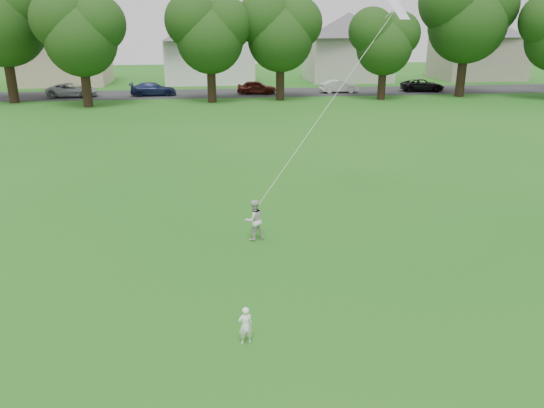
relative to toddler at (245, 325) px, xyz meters
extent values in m
plane|color=#175B14|center=(0.11, 0.42, -0.44)|extent=(160.00, 160.00, 0.00)
cube|color=#2D2D30|center=(0.11, 42.42, -0.43)|extent=(90.00, 7.00, 0.01)
imported|color=white|center=(0.00, 0.00, 0.00)|extent=(0.35, 0.27, 0.87)
imported|color=silver|center=(0.73, 5.69, 0.22)|extent=(0.78, 0.70, 1.32)
plane|color=white|center=(5.90, 8.49, 6.58)|extent=(1.18, 1.17, 0.80)
cylinder|color=white|center=(3.31, 7.09, 3.55)|extent=(0.01, 0.01, 8.45)
cylinder|color=black|center=(-16.76, 38.32, 1.73)|extent=(0.81, 0.81, 4.33)
cylinder|color=black|center=(-10.01, 35.09, 1.31)|extent=(0.74, 0.74, 3.49)
cylinder|color=black|center=(0.03, 36.46, 1.30)|extent=(0.74, 0.74, 3.46)
cylinder|color=black|center=(6.02, 37.12, 1.32)|extent=(0.74, 0.74, 3.51)
cylinder|color=black|center=(15.04, 36.43, 1.08)|extent=(0.70, 0.70, 3.03)
cylinder|color=black|center=(22.86, 37.39, 1.72)|extent=(0.81, 0.81, 4.30)
imported|color=#9499A1|center=(-12.62, 41.42, 0.20)|extent=(4.49, 2.08, 1.25)
imported|color=#141D3F|center=(-5.33, 41.42, 0.19)|extent=(4.27, 1.87, 1.22)
imported|color=#4D150F|center=(4.37, 41.42, 0.21)|extent=(3.87, 1.97, 1.26)
imported|color=silver|center=(12.43, 41.42, 0.18)|extent=(3.72, 1.42, 1.21)
imported|color=black|center=(20.92, 41.42, 0.16)|extent=(4.40, 2.39, 1.17)
cube|color=beige|center=(-15.89, 52.42, 2.30)|extent=(9.60, 7.30, 5.47)
pyramid|color=#524F54|center=(-15.89, 52.42, 8.05)|extent=(13.85, 13.85, 3.01)
cube|color=white|center=(0.11, 52.42, 1.91)|extent=(9.67, 7.55, 4.70)
pyramid|color=#524F54|center=(0.11, 52.42, 6.85)|extent=(13.95, 13.95, 2.58)
cube|color=beige|center=(16.11, 52.42, 2.02)|extent=(9.21, 7.61, 4.91)
pyramid|color=#524F54|center=(16.11, 52.42, 7.17)|extent=(13.29, 13.29, 2.70)
cube|color=#A09785|center=(32.11, 52.42, 2.02)|extent=(9.52, 7.62, 4.90)
pyramid|color=#524F54|center=(32.11, 52.42, 7.17)|extent=(13.74, 13.74, 2.70)
camera|label=1|loc=(-0.68, -9.79, 6.10)|focal=35.00mm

